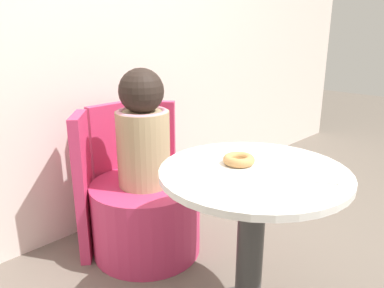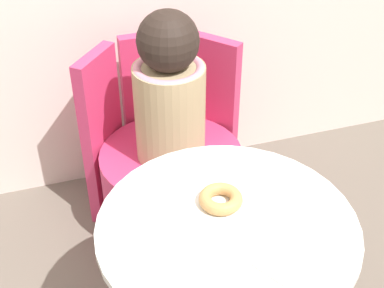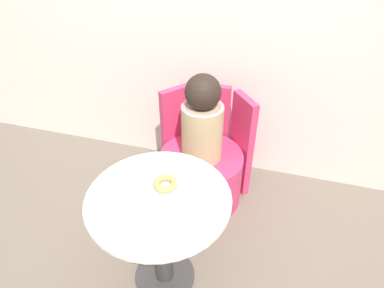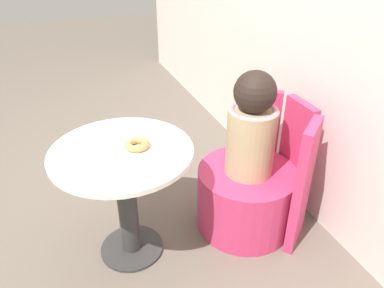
{
  "view_description": "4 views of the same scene",
  "coord_description": "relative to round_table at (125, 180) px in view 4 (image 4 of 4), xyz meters",
  "views": [
    {
      "loc": [
        -0.96,
        -0.73,
        1.14
      ],
      "look_at": [
        0.18,
        0.38,
        0.64
      ],
      "focal_mm": 35.0,
      "sensor_mm": 36.0,
      "label": 1
    },
    {
      "loc": [
        -0.3,
        -0.94,
        1.63
      ],
      "look_at": [
        0.12,
        0.36,
        0.64
      ],
      "focal_mm": 50.0,
      "sensor_mm": 36.0,
      "label": 2
    },
    {
      "loc": [
        0.55,
        -1.06,
        1.81
      ],
      "look_at": [
        0.14,
        0.39,
        0.68
      ],
      "focal_mm": 32.0,
      "sensor_mm": 36.0,
      "label": 3
    },
    {
      "loc": [
        1.62,
        -0.25,
        1.57
      ],
      "look_at": [
        0.18,
        0.31,
        0.66
      ],
      "focal_mm": 35.0,
      "sensor_mm": 36.0,
      "label": 4
    }
  ],
  "objects": [
    {
      "name": "round_table",
      "position": [
        0.0,
        0.0,
        0.0
      ],
      "size": [
        0.69,
        0.69,
        0.65
      ],
      "color": "#333333",
      "rests_on": "ground_plane"
    },
    {
      "name": "ground_plane",
      "position": [
        -0.09,
        0.01,
        -0.47
      ],
      "size": [
        12.0,
        12.0,
        0.0
      ],
      "primitive_type": "plane",
      "color": "#665B51"
    },
    {
      "name": "tub_chair",
      "position": [
        0.04,
        0.68,
        -0.28
      ],
      "size": [
        0.56,
        0.56,
        0.38
      ],
      "color": "#C63360",
      "rests_on": "ground_plane"
    },
    {
      "name": "child_figure",
      "position": [
        0.04,
        0.68,
        0.18
      ],
      "size": [
        0.26,
        0.26,
        0.58
      ],
      "color": "tan",
      "rests_on": "tub_chair"
    },
    {
      "name": "donut",
      "position": [
        0.01,
        0.08,
        0.2
      ],
      "size": [
        0.12,
        0.12,
        0.03
      ],
      "color": "tan",
      "rests_on": "round_table"
    },
    {
      "name": "back_wall",
      "position": [
        -0.09,
        1.14,
        0.73
      ],
      "size": [
        6.0,
        0.06,
        2.4
      ],
      "color": "silver",
      "rests_on": "ground_plane"
    },
    {
      "name": "booth_backrest",
      "position": [
        0.04,
        0.92,
        -0.1
      ],
      "size": [
        0.66,
        0.24,
        0.75
      ],
      "color": "#C63360",
      "rests_on": "ground_plane"
    },
    {
      "name": "paper_napkin",
      "position": [
        0.1,
        -0.18,
        0.18
      ],
      "size": [
        0.2,
        0.2,
        0.01
      ],
      "color": "white",
      "rests_on": "round_table"
    }
  ]
}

